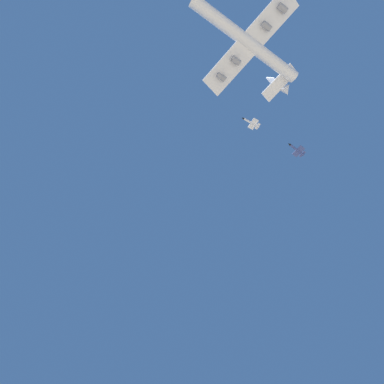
{
  "coord_description": "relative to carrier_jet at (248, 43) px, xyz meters",
  "views": [
    {
      "loc": [
        57.37,
        72.43,
        4.0
      ],
      "look_at": [
        15.73,
        43.18,
        81.79
      ],
      "focal_mm": 25.12,
      "sensor_mm": 36.0,
      "label": 1
    }
  ],
  "objects": [
    {
      "name": "carrier_jet",
      "position": [
        0.0,
        0.0,
        0.0
      ],
      "size": [
        77.86,
        59.94,
        22.54
      ],
      "rotation": [
        0.22,
        0.0,
        -0.19
      ],
      "color": "white"
    },
    {
      "name": "chase_jet_lead",
      "position": [
        -50.89,
        -19.38,
        28.2
      ],
      "size": [
        14.77,
        9.83,
        4.0
      ],
      "rotation": [
        0.0,
        0.0,
        -0.48
      ],
      "color": "silver"
    },
    {
      "name": "chase_jet_left_wing",
      "position": [
        -76.53,
        -2.83,
        6.32
      ],
      "size": [
        15.18,
        9.02,
        4.0
      ],
      "rotation": [
        0.0,
        0.0,
        -0.35
      ],
      "color": "#38478C"
    }
  ]
}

